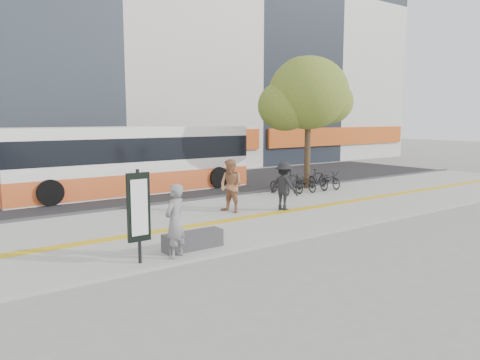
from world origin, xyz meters
TOP-DOWN VIEW (x-y plane):
  - ground at (0.00, 0.00)m, footprint 120.00×120.00m
  - sidewalk at (0.00, 1.50)m, footprint 40.00×7.00m
  - tactile_strip at (0.00, 1.00)m, footprint 40.00×0.45m
  - street at (0.00, 9.00)m, footprint 40.00×8.00m
  - curb at (0.00, 5.00)m, footprint 40.00×0.25m
  - bench at (-2.60, -1.20)m, footprint 1.60×0.45m
  - signboard at (-4.20, -1.51)m, footprint 0.55×0.10m
  - street_tree at (7.18, 4.82)m, footprint 4.40×3.80m
  - bus at (-0.07, 8.50)m, footprint 11.19×2.65m
  - bicycle_row at (6.45, 4.00)m, footprint 3.99×1.70m
  - seated_woman at (-3.32, -1.60)m, footprint 0.78×0.70m
  - pedestrian_tan at (0.89, 2.06)m, footprint 0.95×1.09m
  - pedestrian_dark at (2.70, 1.29)m, footprint 0.93×1.27m

SIDE VIEW (x-z plane):
  - ground at x=0.00m, z-range 0.00..0.00m
  - street at x=0.00m, z-range 0.00..0.06m
  - sidewalk at x=0.00m, z-range 0.00..0.08m
  - curb at x=0.00m, z-range 0.00..0.14m
  - tactile_strip at x=0.00m, z-range 0.08..0.09m
  - bench at x=-2.60m, z-range 0.08..0.53m
  - bicycle_row at x=6.45m, z-range 0.05..1.00m
  - pedestrian_dark at x=2.70m, z-range 0.08..1.84m
  - seated_woman at x=-3.32m, z-range 0.08..1.88m
  - pedestrian_tan at x=0.89m, z-range 0.08..1.98m
  - signboard at x=-4.20m, z-range 0.27..2.47m
  - bus at x=-0.07m, z-range -0.03..2.95m
  - street_tree at x=7.18m, z-range 1.36..7.67m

